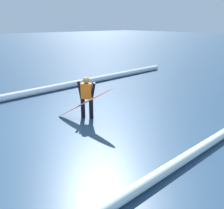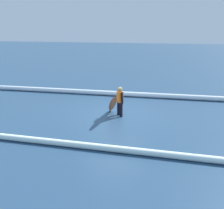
{
  "view_description": "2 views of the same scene",
  "coord_description": "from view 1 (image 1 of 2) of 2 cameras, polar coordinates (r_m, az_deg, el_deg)",
  "views": [
    {
      "loc": [
        4.18,
        6.46,
        3.03
      ],
      "look_at": [
        -0.12,
        1.48,
        0.87
      ],
      "focal_mm": 40.19,
      "sensor_mm": 36.0,
      "label": 1
    },
    {
      "loc": [
        -3.1,
        11.37,
        3.92
      ],
      "look_at": [
        -0.25,
        1.22,
        0.89
      ],
      "focal_mm": 41.82,
      "sensor_mm": 36.0,
      "label": 2
    }
  ],
  "objects": [
    {
      "name": "wave_crest_foreground",
      "position": [
        11.22,
        -19.8,
        2.23
      ],
      "size": [
        18.87,
        1.39,
        0.29
      ],
      "primitive_type": "cylinder",
      "rotation": [
        0.0,
        1.57,
        0.06
      ],
      "color": "white",
      "rests_on": "ground_plane"
    },
    {
      "name": "surfboard",
      "position": [
        7.87,
        -6.47,
        0.23
      ],
      "size": [
        1.05,
        2.04,
        1.26
      ],
      "color": "#E55926",
      "rests_on": "ground_plane"
    },
    {
      "name": "ground_plane",
      "position": [
        8.27,
        -7.34,
        -3.45
      ],
      "size": [
        136.97,
        136.97,
        0.0
      ],
      "primitive_type": "plane",
      "color": "navy"
    },
    {
      "name": "surfer",
      "position": [
        8.17,
        -5.8,
        2.11
      ],
      "size": [
        0.37,
        0.58,
        1.39
      ],
      "rotation": [
        0.0,
        0.0,
        5.4
      ],
      "color": "black",
      "rests_on": "ground_plane"
    }
  ]
}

